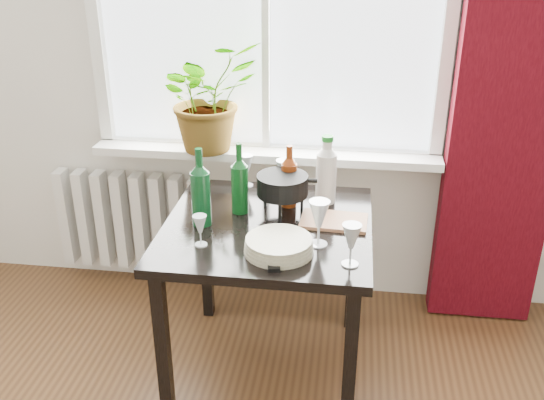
# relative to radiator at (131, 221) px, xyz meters

# --- Properties ---
(windowsill) EXTENTS (1.72, 0.20, 0.04)m
(windowsill) POSITION_rel_radiator_xyz_m (0.75, -0.03, 0.44)
(windowsill) COLOR white
(windowsill) RESTS_ON ground
(curtain) EXTENTS (0.50, 0.12, 2.56)m
(curtain) POSITION_rel_radiator_xyz_m (1.87, -0.06, 0.92)
(curtain) COLOR #35040B
(curtain) RESTS_ON ground
(radiator) EXTENTS (0.80, 0.10, 0.55)m
(radiator) POSITION_rel_radiator_xyz_m (0.00, 0.00, 0.00)
(radiator) COLOR silver
(radiator) RESTS_ON ground
(table) EXTENTS (0.85, 0.85, 0.74)m
(table) POSITION_rel_radiator_xyz_m (0.85, -0.63, 0.27)
(table) COLOR black
(table) RESTS_ON ground
(potted_plant) EXTENTS (0.63, 0.63, 0.53)m
(potted_plant) POSITION_rel_radiator_xyz_m (0.48, -0.06, 0.73)
(potted_plant) COLOR #1C681B
(potted_plant) RESTS_ON windowsill
(wine_bottle_left) EXTENTS (0.09, 0.09, 0.33)m
(wine_bottle_left) POSITION_rel_radiator_xyz_m (0.58, -0.67, 0.53)
(wine_bottle_left) COLOR #0B3C1A
(wine_bottle_left) RESTS_ON table
(wine_bottle_right) EXTENTS (0.08, 0.08, 0.31)m
(wine_bottle_right) POSITION_rel_radiator_xyz_m (0.72, -0.53, 0.52)
(wine_bottle_right) COLOR #0B3D15
(wine_bottle_right) RESTS_ON table
(bottle_amber) EXTENTS (0.07, 0.07, 0.28)m
(bottle_amber) POSITION_rel_radiator_xyz_m (0.92, -0.44, 0.50)
(bottle_amber) COLOR maroon
(bottle_amber) RESTS_ON table
(cleaning_bottle) EXTENTS (0.10, 0.10, 0.31)m
(cleaning_bottle) POSITION_rel_radiator_xyz_m (1.07, -0.38, 0.52)
(cleaning_bottle) COLOR silver
(cleaning_bottle) RESTS_ON table
(wineglass_front_right) EXTENTS (0.08, 0.08, 0.19)m
(wineglass_front_right) POSITION_rel_radiator_xyz_m (1.07, -0.78, 0.46)
(wineglass_front_right) COLOR silver
(wineglass_front_right) RESTS_ON table
(wineglass_far_right) EXTENTS (0.08, 0.08, 0.17)m
(wineglass_far_right) POSITION_rel_radiator_xyz_m (1.19, -0.91, 0.44)
(wineglass_far_right) COLOR #B1B9BF
(wineglass_far_right) RESTS_ON table
(wineglass_back_center) EXTENTS (0.11, 0.11, 0.19)m
(wineglass_back_center) POSITION_rel_radiator_xyz_m (0.89, -0.38, 0.46)
(wineglass_back_center) COLOR #B6BEC5
(wineglass_back_center) RESTS_ON table
(wineglass_back_left) EXTENTS (0.07, 0.07, 0.16)m
(wineglass_back_left) POSITION_rel_radiator_xyz_m (0.70, -0.26, 0.44)
(wineglass_back_left) COLOR silver
(wineglass_back_left) RESTS_ON table
(wineglass_front_left) EXTENTS (0.06, 0.06, 0.13)m
(wineglass_front_left) POSITION_rel_radiator_xyz_m (0.62, -0.85, 0.42)
(wineglass_front_left) COLOR white
(wineglass_front_left) RESTS_ON table
(plate_stack) EXTENTS (0.27, 0.27, 0.06)m
(plate_stack) POSITION_rel_radiator_xyz_m (0.93, -0.86, 0.39)
(plate_stack) COLOR #B8B699
(plate_stack) RESTS_ON table
(fondue_pot) EXTENTS (0.32, 0.30, 0.17)m
(fondue_pot) POSITION_rel_radiator_xyz_m (0.90, -0.51, 0.44)
(fondue_pot) COLOR black
(fondue_pot) RESTS_ON table
(tv_remote) EXTENTS (0.07, 0.16, 0.02)m
(tv_remote) POSITION_rel_radiator_xyz_m (0.91, -0.93, 0.37)
(tv_remote) COLOR black
(tv_remote) RESTS_ON table
(cutting_board) EXTENTS (0.28, 0.19, 0.01)m
(cutting_board) POSITION_rel_radiator_xyz_m (1.12, -0.58, 0.37)
(cutting_board) COLOR #A36B49
(cutting_board) RESTS_ON table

